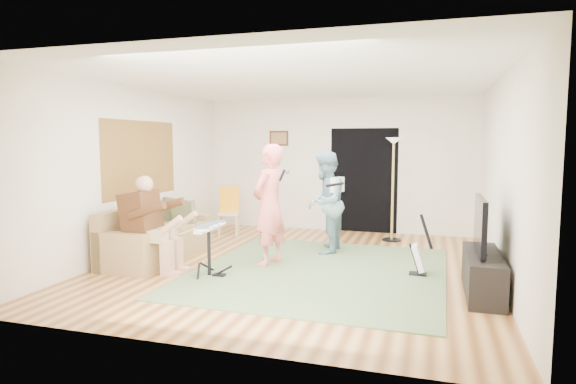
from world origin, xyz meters
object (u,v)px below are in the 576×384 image
(guitar_spare, at_px, (419,258))
(drum_kit, at_px, (209,253))
(guitarist, at_px, (325,203))
(tv_cabinet, at_px, (483,274))
(television, at_px, (480,224))
(singer, at_px, (269,205))
(torchiere_lamp, at_px, (393,170))
(sofa, at_px, (153,241))
(dining_chair, at_px, (229,218))

(guitar_spare, bearing_deg, drum_kit, -162.53)
(guitarist, height_order, tv_cabinet, guitarist)
(television, bearing_deg, singer, 168.27)
(guitarist, bearing_deg, torchiere_lamp, 141.49)
(sofa, xyz_separation_m, tv_cabinet, (4.79, -0.41, -0.03))
(sofa, xyz_separation_m, television, (4.74, -0.41, 0.57))
(drum_kit, bearing_deg, singer, 55.16)
(torchiere_lamp, xyz_separation_m, television, (1.26, -2.89, -0.46))
(tv_cabinet, bearing_deg, television, 180.00)
(dining_chair, bearing_deg, guitar_spare, -45.39)
(guitar_spare, relative_size, television, 0.83)
(sofa, xyz_separation_m, torchiere_lamp, (3.48, 2.48, 1.03))
(tv_cabinet, bearing_deg, torchiere_lamp, 114.45)
(singer, distance_m, dining_chair, 2.52)
(torchiere_lamp, distance_m, dining_chair, 3.28)
(sofa, distance_m, television, 4.79)
(drum_kit, height_order, guitarist, guitarist)
(tv_cabinet, bearing_deg, singer, 168.47)
(sofa, distance_m, tv_cabinet, 4.81)
(singer, distance_m, guitarist, 1.17)
(singer, distance_m, tv_cabinet, 3.05)
(drum_kit, xyz_separation_m, guitarist, (1.21, 1.82, 0.52))
(drum_kit, relative_size, singer, 0.41)
(sofa, height_order, singer, singer)
(sofa, xyz_separation_m, singer, (1.87, 0.19, 0.62))
(singer, bearing_deg, torchiere_lamp, 160.11)
(singer, xyz_separation_m, television, (2.87, -0.60, -0.05))
(sofa, relative_size, torchiere_lamp, 1.07)
(drum_kit, bearing_deg, guitar_spare, 17.47)
(drum_kit, bearing_deg, sofa, 153.28)
(drum_kit, distance_m, guitar_spare, 2.87)
(guitarist, relative_size, guitar_spare, 1.96)
(drum_kit, xyz_separation_m, singer, (0.58, 0.84, 0.58))
(dining_chair, bearing_deg, guitarist, -42.04)
(drum_kit, bearing_deg, tv_cabinet, 3.95)
(tv_cabinet, distance_m, television, 0.60)
(tv_cabinet, bearing_deg, dining_chair, 150.14)
(guitarist, bearing_deg, dining_chair, -116.03)
(guitar_spare, bearing_deg, tv_cabinet, -39.27)
(guitarist, relative_size, tv_cabinet, 1.19)
(torchiere_lamp, height_order, television, torchiere_lamp)
(singer, relative_size, guitarist, 1.07)
(guitarist, bearing_deg, drum_kit, -35.37)
(drum_kit, xyz_separation_m, dining_chair, (-0.93, 2.78, 0.02))
(drum_kit, xyz_separation_m, television, (3.45, 0.24, 0.53))
(sofa, relative_size, drum_kit, 2.80)
(television, bearing_deg, sofa, 175.08)
(guitarist, distance_m, television, 2.74)
(drum_kit, relative_size, guitarist, 0.44)
(torchiere_lamp, bearing_deg, singer, -125.01)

